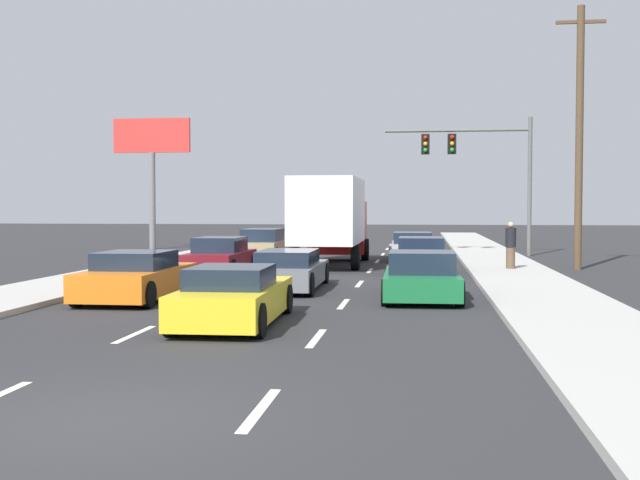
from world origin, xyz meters
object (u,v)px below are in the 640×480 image
object	(u,v)px
car_maroon	(220,257)
car_navy	(421,257)
car_gray	(289,271)
traffic_signal_mast	(469,155)
pedestrian_near_corner	(511,245)
car_green	(421,277)
car_yellow	(234,297)
roadside_billboard	(152,155)
car_silver	(413,247)
utility_pole_mid	(579,135)
box_truck	(331,216)
car_orange	(137,277)
car_tan	(264,245)

from	to	relation	value
car_maroon	car_navy	distance (m)	7.13
car_gray	traffic_signal_mast	size ratio (longest dim) A/B	0.66
car_gray	car_navy	xyz separation A→B (m)	(3.75, 6.01, 0.04)
pedestrian_near_corner	traffic_signal_mast	bearing A→B (deg)	95.41
car_green	car_navy	bearing A→B (deg)	89.95
car_yellow	roadside_billboard	bearing A→B (deg)	112.48
car_silver	traffic_signal_mast	bearing A→B (deg)	54.02
roadside_billboard	pedestrian_near_corner	bearing A→B (deg)	-36.62
car_silver	roadside_billboard	xyz separation A→B (m)	(-14.49, 7.29, 4.67)
car_gray	traffic_signal_mast	distance (m)	18.08
car_maroon	traffic_signal_mast	size ratio (longest dim) A/B	0.60
car_maroon	car_navy	xyz separation A→B (m)	(7.01, 1.32, -0.01)
car_silver	car_green	bearing A→B (deg)	-88.55
roadside_billboard	car_maroon	bearing A→B (deg)	-63.05
utility_pole_mid	pedestrian_near_corner	size ratio (longest dim) A/B	5.83
traffic_signal_mast	pedestrian_near_corner	distance (m)	10.55
box_truck	car_yellow	xyz separation A→B (m)	(-0.15, -15.98, -1.44)
car_navy	roadside_billboard	distance (m)	21.04
traffic_signal_mast	roadside_billboard	world-z (taller)	roadside_billboard
car_maroon	car_orange	xyz separation A→B (m)	(-0.18, -7.61, -0.02)
box_truck	utility_pole_mid	size ratio (longest dim) A/B	0.82
utility_pole_mid	traffic_signal_mast	bearing A→B (deg)	113.24
car_maroon	traffic_signal_mast	world-z (taller)	traffic_signal_mast
car_gray	car_silver	world-z (taller)	car_silver
car_tan	utility_pole_mid	world-z (taller)	utility_pole_mid
pedestrian_near_corner	car_green	bearing A→B (deg)	-110.41
car_green	car_yellow	bearing A→B (deg)	-127.55
box_truck	roadside_billboard	size ratio (longest dim) A/B	1.11
car_silver	utility_pole_mid	world-z (taller)	utility_pole_mid
car_green	pedestrian_near_corner	size ratio (longest dim) A/B	2.65
traffic_signal_mast	car_navy	bearing A→B (deg)	-102.16
roadside_billboard	car_gray	bearing A→B (deg)	-61.10
car_tan	car_navy	world-z (taller)	car_tan
box_truck	car_silver	bearing A→B (deg)	48.21
car_orange	utility_pole_mid	distance (m)	17.70
car_tan	car_maroon	world-z (taller)	car_tan
car_silver	box_truck	bearing A→B (deg)	-131.79
car_navy	pedestrian_near_corner	distance (m)	3.29
traffic_signal_mast	utility_pole_mid	bearing A→B (deg)	-66.76
car_silver	car_navy	bearing A→B (deg)	-86.83
car_green	box_truck	bearing A→B (deg)	107.93
car_gray	roadside_billboard	xyz separation A→B (m)	(-11.13, 20.15, 4.70)
car_maroon	box_truck	world-z (taller)	box_truck
car_tan	car_orange	distance (m)	15.51
car_gray	utility_pole_mid	distance (m)	13.39
utility_pole_mid	roadside_billboard	bearing A→B (deg)	150.05
car_gray	car_silver	bearing A→B (deg)	75.33
box_truck	car_gray	bearing A→B (deg)	-90.90
car_orange	roadside_billboard	world-z (taller)	roadside_billboard
car_maroon	roadside_billboard	distance (m)	17.95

